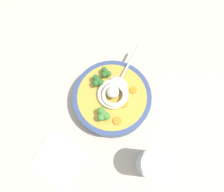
% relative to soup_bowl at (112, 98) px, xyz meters
% --- Properties ---
extents(table_slab, '(1.21, 1.21, 0.04)m').
position_rel_soup_bowl_xyz_m(table_slab, '(-0.04, -0.02, -0.05)').
color(table_slab, '#BCB29E').
rests_on(table_slab, ground).
extents(soup_bowl, '(0.24, 0.24, 0.05)m').
position_rel_soup_bowl_xyz_m(soup_bowl, '(0.00, 0.00, 0.00)').
color(soup_bowl, '#334775').
rests_on(soup_bowl, table_slab).
extents(noodle_pile, '(0.11, 0.10, 0.04)m').
position_rel_soup_bowl_xyz_m(noodle_pile, '(0.00, 0.00, 0.04)').
color(noodle_pile, silver).
rests_on(noodle_pile, soup_bowl).
extents(soup_spoon, '(0.06, 0.17, 0.02)m').
position_rel_soup_bowl_xyz_m(soup_spoon, '(-0.01, 0.06, 0.03)').
color(soup_spoon, '#B7B7BC').
rests_on(soup_spoon, soup_bowl).
extents(broccoli_floret_rear, '(0.04, 0.03, 0.03)m').
position_rel_soup_bowl_xyz_m(broccoli_floret_rear, '(-0.06, 0.05, 0.04)').
color(broccoli_floret_rear, '#7A9E60').
rests_on(broccoli_floret_rear, soup_bowl).
extents(broccoli_floret_beside_chili, '(0.04, 0.04, 0.03)m').
position_rel_soup_bowl_xyz_m(broccoli_floret_beside_chili, '(0.01, -0.07, 0.05)').
color(broccoli_floret_beside_chili, '#7A9E60').
rests_on(broccoli_floret_beside_chili, soup_bowl).
extents(broccoli_floret_center, '(0.04, 0.03, 0.03)m').
position_rel_soup_bowl_xyz_m(broccoli_floret_center, '(-0.06, 0.01, 0.04)').
color(broccoli_floret_center, '#7A9E60').
rests_on(broccoli_floret_center, soup_bowl).
extents(carrot_slice_far, '(0.02, 0.02, 0.00)m').
position_rel_soup_bowl_xyz_m(carrot_slice_far, '(0.04, 0.05, 0.03)').
color(carrot_slice_far, orange).
rests_on(carrot_slice_far, soup_bowl).
extents(carrot_slice_front, '(0.02, 0.02, 0.01)m').
position_rel_soup_bowl_xyz_m(carrot_slice_front, '(-0.01, -0.03, 0.03)').
color(carrot_slice_front, orange).
rests_on(carrot_slice_front, soup_bowl).
extents(carrot_slice_right, '(0.02, 0.02, 0.01)m').
position_rel_soup_bowl_xyz_m(carrot_slice_right, '(0.06, -0.06, 0.03)').
color(carrot_slice_right, orange).
rests_on(carrot_slice_right, soup_bowl).
extents(carrot_slice_beside_noodles, '(0.03, 0.03, 0.01)m').
position_rel_soup_bowl_xyz_m(carrot_slice_beside_noodles, '(0.04, 0.00, 0.03)').
color(carrot_slice_beside_noodles, orange).
rests_on(carrot_slice_beside_noodles, soup_bowl).
extents(drinking_glass, '(0.08, 0.08, 0.12)m').
position_rel_soup_bowl_xyz_m(drinking_glass, '(0.20, -0.10, 0.04)').
color(drinking_glass, silver).
rests_on(drinking_glass, table_slab).
extents(folded_napkin, '(0.14, 0.14, 0.01)m').
position_rel_soup_bowl_xyz_m(folded_napkin, '(-0.04, -0.24, -0.02)').
color(folded_napkin, beige).
rests_on(folded_napkin, table_slab).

